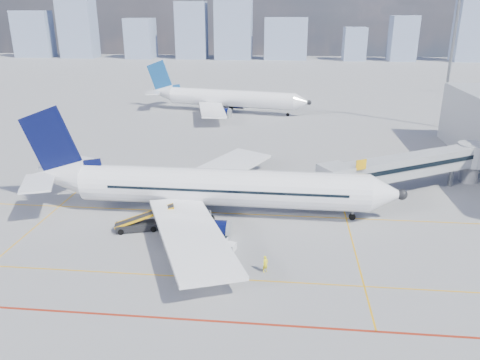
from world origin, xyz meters
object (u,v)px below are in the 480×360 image
at_px(main_aircraft, 207,187).
at_px(cargo_dolly, 189,238).
at_px(belt_loader, 138,224).
at_px(second_aircraft, 225,98).
at_px(ramp_worker, 265,264).
at_px(baggage_tug, 225,244).

bearing_deg(main_aircraft, cargo_dolly, -91.30).
bearing_deg(cargo_dolly, belt_loader, 136.36).
relative_size(main_aircraft, belt_loader, 6.79).
height_order(second_aircraft, belt_loader, second_aircraft).
xyz_separation_m(second_aircraft, ramp_worker, (12.94, -69.45, -2.42)).
bearing_deg(baggage_tug, ramp_worker, -24.62).
distance_m(main_aircraft, second_aircraft, 57.44).
distance_m(belt_loader, ramp_worker, 15.66).
relative_size(belt_loader, ramp_worker, 4.03).
xyz_separation_m(main_aircraft, second_aircraft, (-5.58, 57.17, 0.01)).
height_order(main_aircraft, belt_loader, main_aircraft).
distance_m(main_aircraft, ramp_worker, 14.52).
xyz_separation_m(cargo_dolly, ramp_worker, (7.66, -3.52, -0.38)).
height_order(main_aircraft, cargo_dolly, main_aircraft).
distance_m(second_aircraft, belt_loader, 62.36).
bearing_deg(ramp_worker, cargo_dolly, 108.92).
xyz_separation_m(second_aircraft, cargo_dolly, (5.28, -65.92, -2.04)).
bearing_deg(main_aircraft, ramp_worker, -58.38).
bearing_deg(second_aircraft, ramp_worker, -67.80).
xyz_separation_m(main_aircraft, belt_loader, (-6.58, -5.13, -2.54)).
bearing_deg(baggage_tug, second_aircraft, 113.67).
distance_m(cargo_dolly, belt_loader, 7.26).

